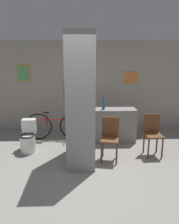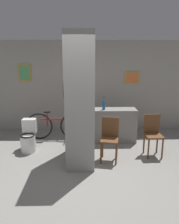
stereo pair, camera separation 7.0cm
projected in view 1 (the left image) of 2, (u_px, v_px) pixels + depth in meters
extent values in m
plane|color=gray|center=(80.00, 172.00, 4.17)|extent=(14.00, 14.00, 0.00)
cube|color=gray|center=(80.00, 86.00, 6.40)|extent=(8.00, 0.06, 2.60)
cube|color=#B79338|center=(23.00, 73.00, 6.20)|extent=(0.36, 0.02, 0.48)
cube|color=#4C9959|center=(23.00, 73.00, 6.19)|extent=(0.30, 0.01, 0.39)
cube|color=#B79338|center=(131.00, 78.00, 6.35)|extent=(0.44, 0.02, 0.34)
cube|color=#D86633|center=(131.00, 78.00, 6.34)|extent=(0.36, 0.01, 0.28)
cube|color=gray|center=(80.00, 100.00, 4.37)|extent=(0.55, 1.07, 2.60)
cylinder|color=#593319|center=(65.00, 89.00, 4.09)|extent=(0.03, 0.40, 0.40)
cylinder|color=red|center=(64.00, 89.00, 4.09)|extent=(0.01, 0.07, 0.07)
cube|color=gray|center=(112.00, 125.00, 5.65)|extent=(1.22, 0.44, 0.86)
cylinder|color=white|center=(28.00, 144.00, 5.02)|extent=(0.35, 0.35, 0.38)
torus|color=black|center=(27.00, 136.00, 4.97)|extent=(0.34, 0.34, 0.04)
cube|color=white|center=(29.00, 126.00, 5.16)|extent=(0.31, 0.20, 0.34)
cylinder|color=brown|center=(101.00, 153.00, 4.47)|extent=(0.04, 0.04, 0.45)
cylinder|color=brown|center=(117.00, 154.00, 4.42)|extent=(0.04, 0.04, 0.45)
cylinder|color=brown|center=(103.00, 147.00, 4.76)|extent=(0.04, 0.04, 0.45)
cylinder|color=brown|center=(117.00, 148.00, 4.72)|extent=(0.04, 0.04, 0.45)
cube|color=brown|center=(110.00, 140.00, 4.53)|extent=(0.42, 0.42, 0.04)
cube|color=brown|center=(110.00, 127.00, 4.64)|extent=(0.36, 0.10, 0.43)
cylinder|color=brown|center=(148.00, 149.00, 4.68)|extent=(0.04, 0.04, 0.45)
cylinder|color=brown|center=(162.00, 148.00, 4.71)|extent=(0.04, 0.04, 0.45)
cylinder|color=brown|center=(144.00, 143.00, 4.98)|extent=(0.04, 0.04, 0.45)
cylinder|color=brown|center=(157.00, 143.00, 5.01)|extent=(0.04, 0.04, 0.45)
cube|color=brown|center=(154.00, 136.00, 4.78)|extent=(0.38, 0.38, 0.04)
cube|color=brown|center=(152.00, 123.00, 4.89)|extent=(0.36, 0.05, 0.43)
torus|color=black|center=(38.00, 126.00, 5.76)|extent=(0.71, 0.04, 0.71)
torus|color=black|center=(73.00, 126.00, 5.79)|extent=(0.71, 0.04, 0.71)
cylinder|color=maroon|center=(56.00, 120.00, 5.73)|extent=(0.84, 0.04, 0.04)
cylinder|color=maroon|center=(47.00, 120.00, 5.72)|extent=(0.03, 0.03, 0.37)
cylinder|color=maroon|center=(71.00, 119.00, 5.74)|extent=(0.03, 0.03, 0.34)
cube|color=black|center=(46.00, 112.00, 5.67)|extent=(0.16, 0.06, 0.04)
cylinder|color=#262626|center=(71.00, 113.00, 5.70)|extent=(0.03, 0.42, 0.03)
cylinder|color=#19598C|center=(103.00, 105.00, 5.46)|extent=(0.07, 0.07, 0.22)
cylinder|color=#19598C|center=(104.00, 99.00, 5.42)|extent=(0.03, 0.03, 0.09)
sphere|color=#333333|center=(104.00, 97.00, 5.41)|extent=(0.03, 0.03, 0.03)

